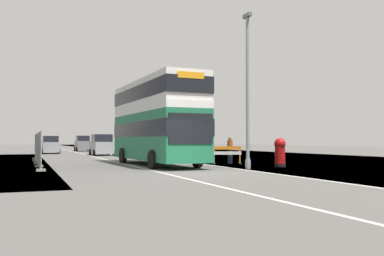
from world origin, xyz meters
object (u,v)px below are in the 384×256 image
at_px(lamppost_foreground, 248,95).
at_px(car_oncoming_near, 102,145).
at_px(pedestrian_at_kerb, 230,150).
at_px(car_receding_far, 83,144).
at_px(roadworks_barrier, 227,153).
at_px(double_decker_bus, 156,121).
at_px(red_pillar_postbox, 280,151).
at_px(car_receding_mid, 50,145).

relative_size(lamppost_foreground, car_oncoming_near, 1.82).
bearing_deg(pedestrian_at_kerb, car_receding_far, 97.49).
bearing_deg(roadworks_barrier, car_oncoming_near, 103.75).
xyz_separation_m(double_decker_bus, lamppost_foreground, (3.47, -5.15, 1.16)).
bearing_deg(red_pillar_postbox, lamppost_foreground, -161.12).
relative_size(car_oncoming_near, pedestrian_at_kerb, 2.58).
relative_size(double_decker_bus, roadworks_barrier, 5.85).
distance_m(double_decker_bus, pedestrian_at_kerb, 5.17).
height_order(double_decker_bus, car_oncoming_near, double_decker_bus).
height_order(roadworks_barrier, pedestrian_at_kerb, pedestrian_at_kerb).
relative_size(lamppost_foreground, roadworks_barrier, 4.44).
relative_size(car_oncoming_near, car_receding_far, 1.07).
height_order(car_receding_far, pedestrian_at_kerb, car_receding_far).
relative_size(roadworks_barrier, car_oncoming_near, 0.41).
xyz_separation_m(lamppost_foreground, car_receding_mid, (-8.19, 31.16, -2.92)).
xyz_separation_m(roadworks_barrier, car_receding_mid, (-9.17, 26.69, 0.23)).
bearing_deg(car_oncoming_near, double_decker_bus, -89.33).
bearing_deg(lamppost_foreground, car_receding_far, 94.76).
bearing_deg(car_oncoming_near, car_receding_mid, 120.49).
distance_m(double_decker_bus, car_receding_far, 35.97).
bearing_deg(car_receding_mid, car_oncoming_near, -59.51).
bearing_deg(car_receding_far, lamppost_foreground, -85.24).
bearing_deg(roadworks_barrier, pedestrian_at_kerb, 41.43).
bearing_deg(car_receding_far, red_pillar_postbox, -81.59).
bearing_deg(red_pillar_postbox, double_decker_bus, 144.44).
height_order(roadworks_barrier, car_receding_far, car_receding_far).
bearing_deg(red_pillar_postbox, pedestrian_at_kerb, 106.62).
bearing_deg(red_pillar_postbox, car_receding_far, 98.41).
xyz_separation_m(car_oncoming_near, pedestrian_at_kerb, (5.04, -18.70, -0.10)).
xyz_separation_m(lamppost_foreground, roadworks_barrier, (0.98, 4.46, -3.15)).
bearing_deg(car_receding_far, roadworks_barrier, -83.16).
relative_size(car_receding_mid, pedestrian_at_kerb, 2.63).
bearing_deg(car_oncoming_near, lamppost_foreground, -81.09).
relative_size(lamppost_foreground, car_receding_mid, 1.78).
distance_m(red_pillar_postbox, pedestrian_at_kerb, 4.10).
relative_size(double_decker_bus, car_receding_far, 2.57).
bearing_deg(pedestrian_at_kerb, car_receding_mid, 109.91).
height_order(car_oncoming_near, pedestrian_at_kerb, car_oncoming_near).
xyz_separation_m(double_decker_bus, roadworks_barrier, (4.44, -0.69, -1.99)).
distance_m(roadworks_barrier, pedestrian_at_kerb, 0.53).
relative_size(red_pillar_postbox, car_receding_far, 0.39).
distance_m(red_pillar_postbox, car_receding_far, 40.65).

